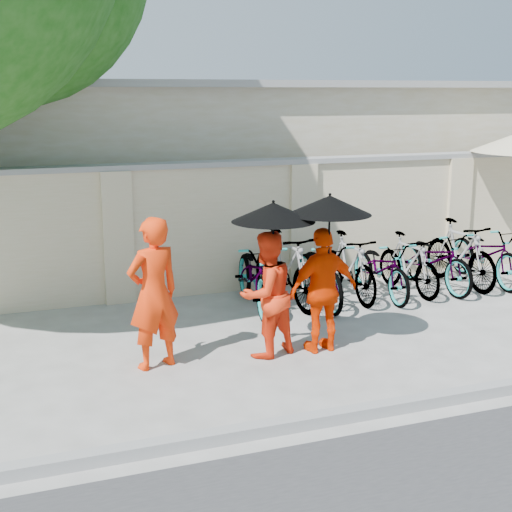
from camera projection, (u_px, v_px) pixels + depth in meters
name	position (u px, v px, depth m)	size (l,w,h in m)	color
ground	(251.00, 364.00, 8.37)	(80.00, 80.00, 0.00)	#ABA9A5
kerb	(311.00, 421.00, 6.81)	(40.00, 0.16, 0.12)	gray
compound_wall	(242.00, 228.00, 11.41)	(20.00, 0.30, 2.00)	beige
building_behind	(228.00, 166.00, 15.09)	(14.00, 6.00, 3.20)	beige
monk_left	(154.00, 293.00, 8.11)	(0.65, 0.42, 1.77)	#FF3308
monk_center	(267.00, 294.00, 8.51)	(0.75, 0.58, 1.53)	#FE3511
parasol_center	(273.00, 212.00, 8.23)	(0.98, 0.98, 1.02)	black
monk_right	(323.00, 290.00, 8.66)	(0.91, 0.38, 1.55)	#F23300
parasol_right	(330.00, 205.00, 8.35)	(0.99, 0.99, 1.07)	black
bike_0	(255.00, 275.00, 10.38)	(0.69, 1.96, 1.03)	gray
bike_1	(286.00, 268.00, 10.61)	(0.53, 1.87, 1.12)	gray
bike_2	(320.00, 272.00, 10.69)	(0.65, 1.86, 0.98)	gray
bike_3	(349.00, 267.00, 10.92)	(0.48, 1.70, 1.02)	gray
bike_4	(381.00, 268.00, 11.03)	(0.61, 1.75, 0.92)	gray
bike_5	(408.00, 264.00, 11.24)	(0.45, 1.58, 0.95)	gray
bike_6	(434.00, 259.00, 11.47)	(0.65, 1.87, 0.98)	gray
bike_7	(460.00, 254.00, 11.66)	(0.51, 1.80, 1.08)	gray
bike_8	(486.00, 253.00, 11.85)	(0.66, 1.91, 1.00)	gray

